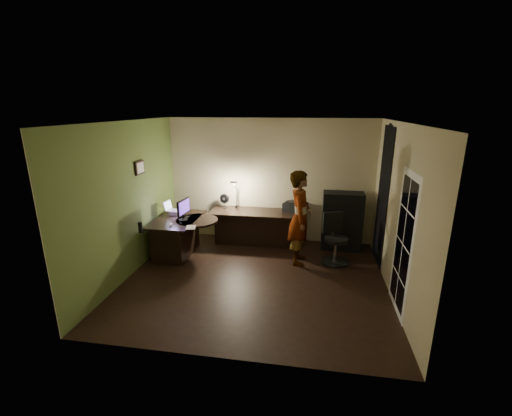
% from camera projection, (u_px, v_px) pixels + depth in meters
% --- Properties ---
extents(floor, '(4.50, 4.00, 0.01)m').
position_uv_depth(floor, '(255.00, 280.00, 6.03)').
color(floor, black).
rests_on(floor, ground).
extents(ceiling, '(4.50, 4.00, 0.01)m').
position_uv_depth(ceiling, '(255.00, 122.00, 5.25)').
color(ceiling, silver).
rests_on(ceiling, floor).
extents(wall_back, '(4.50, 0.01, 2.70)m').
position_uv_depth(wall_back, '(270.00, 181.00, 7.53)').
color(wall_back, tan).
rests_on(wall_back, floor).
extents(wall_front, '(4.50, 0.01, 2.70)m').
position_uv_depth(wall_front, '(224.00, 257.00, 3.74)').
color(wall_front, tan).
rests_on(wall_front, floor).
extents(wall_left, '(0.01, 4.00, 2.70)m').
position_uv_depth(wall_left, '(128.00, 200.00, 5.99)').
color(wall_left, tan).
rests_on(wall_left, floor).
extents(wall_right, '(0.01, 4.00, 2.70)m').
position_uv_depth(wall_right, '(398.00, 213.00, 5.29)').
color(wall_right, tan).
rests_on(wall_right, floor).
extents(green_wall_overlay, '(0.00, 4.00, 2.70)m').
position_uv_depth(green_wall_overlay, '(129.00, 200.00, 5.99)').
color(green_wall_overlay, '#4E642A').
rests_on(green_wall_overlay, floor).
extents(arched_doorway, '(0.01, 0.90, 2.60)m').
position_uv_depth(arched_doorway, '(383.00, 197.00, 6.39)').
color(arched_doorway, black).
rests_on(arched_doorway, floor).
extents(french_door, '(0.02, 0.92, 2.10)m').
position_uv_depth(french_door, '(403.00, 244.00, 4.86)').
color(french_door, white).
rests_on(french_door, floor).
extents(framed_picture, '(0.04, 0.30, 0.25)m').
position_uv_depth(framed_picture, '(139.00, 168.00, 6.27)').
color(framed_picture, black).
rests_on(framed_picture, wall_left).
extents(desk_left, '(0.83, 1.34, 0.77)m').
position_uv_depth(desk_left, '(178.00, 237.00, 6.95)').
color(desk_left, black).
rests_on(desk_left, floor).
extents(desk_right, '(1.99, 0.70, 0.75)m').
position_uv_depth(desk_right, '(256.00, 228.00, 7.50)').
color(desk_right, black).
rests_on(desk_right, floor).
extents(cabinet, '(0.82, 0.41, 1.23)m').
position_uv_depth(cabinet, '(342.00, 221.00, 7.18)').
color(cabinet, black).
rests_on(cabinet, floor).
extents(laptop_stand, '(0.26, 0.24, 0.09)m').
position_uv_depth(laptop_stand, '(175.00, 212.00, 7.05)').
color(laptop_stand, silver).
rests_on(laptop_stand, desk_left).
extents(laptop, '(0.32, 0.30, 0.20)m').
position_uv_depth(laptop, '(174.00, 206.00, 7.01)').
color(laptop, silver).
rests_on(laptop, laptop_stand).
extents(monitor, '(0.14, 0.46, 0.30)m').
position_uv_depth(monitor, '(183.00, 213.00, 6.68)').
color(monitor, black).
rests_on(monitor, desk_left).
extents(mouse, '(0.08, 0.10, 0.03)m').
position_uv_depth(mouse, '(170.00, 224.00, 6.42)').
color(mouse, silver).
rests_on(mouse, desk_left).
extents(phone, '(0.09, 0.14, 0.01)m').
position_uv_depth(phone, '(187.00, 217.00, 6.90)').
color(phone, black).
rests_on(phone, desk_left).
extents(pen, '(0.11, 0.11, 0.01)m').
position_uv_depth(pen, '(181.00, 223.00, 6.53)').
color(pen, black).
rests_on(pen, desk_left).
extents(speaker, '(0.09, 0.09, 0.19)m').
position_uv_depth(speaker, '(140.00, 227.00, 6.04)').
color(speaker, black).
rests_on(speaker, desk_left).
extents(notepad, '(0.22, 0.27, 0.01)m').
position_uv_depth(notepad, '(191.00, 227.00, 6.29)').
color(notepad, silver).
rests_on(notepad, desk_left).
extents(desk_fan, '(0.24, 0.18, 0.33)m').
position_uv_depth(desk_fan, '(225.00, 201.00, 7.61)').
color(desk_fan, black).
rests_on(desk_fan, desk_right).
extents(headphones, '(0.20, 0.10, 0.09)m').
position_uv_depth(headphones, '(290.00, 207.00, 7.56)').
color(headphones, navy).
rests_on(headphones, desk_right).
extents(printer, '(0.56, 0.49, 0.21)m').
position_uv_depth(printer, '(295.00, 207.00, 7.40)').
color(printer, black).
rests_on(printer, desk_right).
extents(desk_lamp, '(0.22, 0.34, 0.70)m').
position_uv_depth(desk_lamp, '(237.00, 193.00, 7.55)').
color(desk_lamp, black).
rests_on(desk_lamp, desk_right).
extents(office_chair, '(0.69, 0.69, 0.97)m').
position_uv_depth(office_chair, '(336.00, 239.00, 6.55)').
color(office_chair, black).
rests_on(office_chair, floor).
extents(person, '(0.43, 0.65, 1.81)m').
position_uv_depth(person, '(300.00, 218.00, 6.46)').
color(person, '#D8A88C').
rests_on(person, floor).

